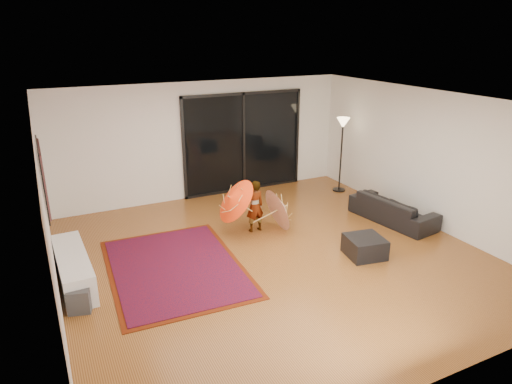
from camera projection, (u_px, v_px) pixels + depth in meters
floor at (274, 256)px, 8.06m from camera, size 7.00×7.00×0.00m
ceiling at (276, 102)px, 7.15m from camera, size 7.00×7.00×0.00m
wall_back at (203, 140)px, 10.57m from camera, size 7.00×0.00×7.00m
wall_front at (438, 282)px, 4.64m from camera, size 7.00×0.00×7.00m
wall_left at (47, 220)px, 6.16m from camera, size 0.00×7.00×7.00m
wall_right at (430, 159)px, 9.05m from camera, size 0.00×7.00×7.00m
sliding_door at (243, 143)px, 11.00m from camera, size 3.06×0.07×2.40m
painting at (43, 178)px, 6.92m from camera, size 0.04×1.28×1.08m
media_console at (73, 268)px, 7.14m from camera, size 0.50×1.79×0.49m
speaker at (80, 299)px, 6.45m from camera, size 0.38×0.38×0.35m
persian_rug at (175, 267)px, 7.65m from camera, size 2.28×3.08×0.02m
sofa at (393, 209)px, 9.44m from camera, size 0.98×1.93×0.54m
ottoman at (365, 247)px, 8.01m from camera, size 0.71×0.71×0.35m
floor_lamp at (342, 134)px, 10.86m from camera, size 0.31×0.31×1.82m
child at (255, 206)px, 8.90m from camera, size 0.40×0.27×1.04m
parasol_orange at (230, 201)px, 8.56m from camera, size 0.70×0.91×0.91m
parasol_white at (285, 205)px, 9.02m from camera, size 0.53×0.87×0.91m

